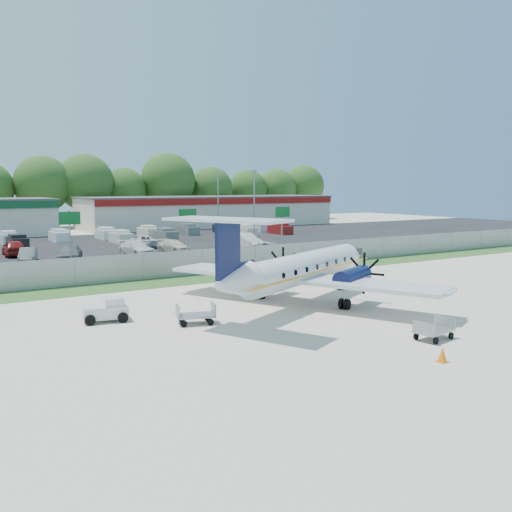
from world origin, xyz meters
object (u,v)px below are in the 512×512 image
aircraft (301,269)px  baggage_cart_far (196,315)px  pushback_tug (107,310)px  baggage_cart_near (434,330)px

aircraft → baggage_cart_far: 7.87m
pushback_tug → baggage_cart_far: bearing=-40.4°
aircraft → baggage_cart_far: (-7.60, -1.16, -1.64)m
aircraft → pushback_tug: 11.48m
aircraft → pushback_tug: size_ratio=7.02×
baggage_cart_far → aircraft: bearing=8.7°
baggage_cart_far → baggage_cart_near: bearing=-47.3°
baggage_cart_near → baggage_cart_far: size_ratio=0.91×
aircraft → baggage_cart_far: aircraft is taller
pushback_tug → baggage_cart_near: bearing=-45.3°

